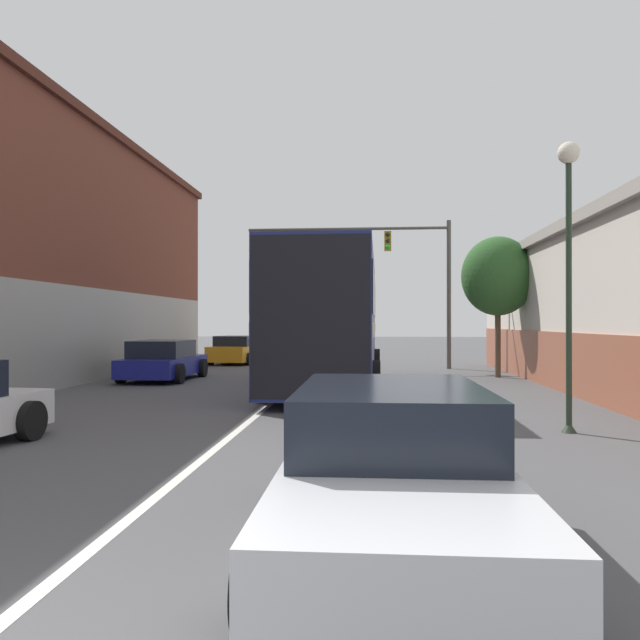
# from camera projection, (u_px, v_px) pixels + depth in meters

# --- Properties ---
(lane_center_line) EXTENTS (0.14, 39.52, 0.01)m
(lane_center_line) POSITION_uv_depth(u_px,v_px,m) (281.00, 395.00, 16.04)
(lane_center_line) COLOR silver
(lane_center_line) RESTS_ON ground_plane
(bus) EXTENTS (2.98, 10.22, 3.76)m
(bus) POSITION_uv_depth(u_px,v_px,m) (329.00, 315.00, 17.80)
(bus) COLOR navy
(bus) RESTS_ON ground_plane
(hatchback_foreground) EXTENTS (1.99, 4.62, 1.34)m
(hatchback_foreground) POSITION_uv_depth(u_px,v_px,m) (392.00, 471.00, 5.21)
(hatchback_foreground) COLOR silver
(hatchback_foreground) RESTS_ON ground_plane
(parked_car_left_near) EXTENTS (2.12, 4.06, 1.30)m
(parked_car_left_near) POSITION_uv_depth(u_px,v_px,m) (163.00, 361.00, 20.35)
(parked_car_left_near) COLOR navy
(parked_car_left_near) RESTS_ON ground_plane
(parked_car_left_mid) EXTENTS (2.38, 4.15, 1.28)m
(parked_car_left_mid) POSITION_uv_depth(u_px,v_px,m) (239.00, 350.00, 28.56)
(parked_car_left_mid) COLOR orange
(parked_car_left_mid) RESTS_ON ground_plane
(traffic_signal_gantry) EXTENTS (8.34, 0.36, 6.04)m
(traffic_signal_gantry) POSITION_uv_depth(u_px,v_px,m) (386.00, 261.00, 25.54)
(traffic_signal_gantry) COLOR #514C47
(traffic_signal_gantry) RESTS_ON ground_plane
(street_lamp) EXTENTS (0.38, 0.38, 4.98)m
(street_lamp) POSITION_uv_depth(u_px,v_px,m) (569.00, 244.00, 10.65)
(street_lamp) COLOR #233323
(street_lamp) RESTS_ON ground_plane
(street_tree_near) EXTENTS (2.47, 2.22, 4.84)m
(street_tree_near) POSITION_uv_depth(u_px,v_px,m) (498.00, 276.00, 21.38)
(street_tree_near) COLOR brown
(street_tree_near) RESTS_ON ground_plane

